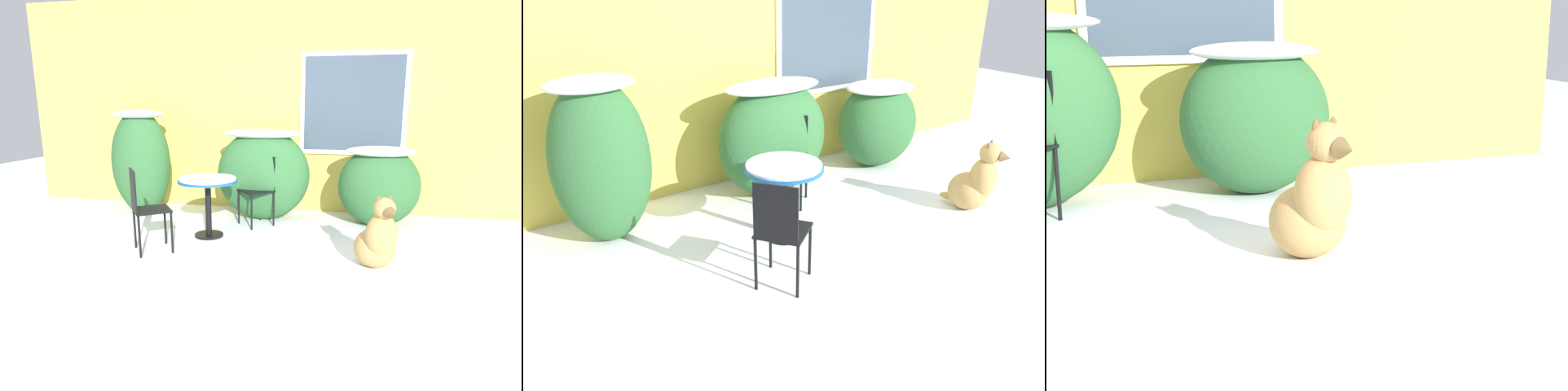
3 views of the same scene
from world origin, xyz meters
TOP-DOWN VIEW (x-y plane):
  - ground_plane at (0.00, 0.00)m, footprint 16.00×16.00m
  - shrub_right at (1.33, 1.60)m, footprint 1.02×0.81m
  - dog at (1.22, 0.11)m, footprint 0.51×0.60m

SIDE VIEW (x-z plane):
  - ground_plane at x=0.00m, z-range 0.00..0.00m
  - dog at x=1.22m, z-range -0.09..0.65m
  - shrub_right at x=1.33m, z-range 0.04..1.05m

